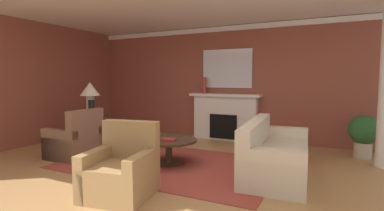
{
  "coord_description": "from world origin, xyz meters",
  "views": [
    {
      "loc": [
        2.48,
        -4.16,
        1.52
      ],
      "look_at": [
        -0.04,
        1.01,
        1.0
      ],
      "focal_mm": 27.38,
      "sensor_mm": 36.0,
      "label": 1
    }
  ],
  "objects_px": {
    "table_lamp": "(90,92)",
    "vase_on_side_table": "(92,108)",
    "sofa": "(274,155)",
    "side_table": "(91,128)",
    "armchair_near_window": "(75,142)",
    "armchair_facing_fireplace": "(121,172)",
    "vase_mantel_left": "(204,85)",
    "fireplace": "(225,118)",
    "coffee_table": "(169,145)",
    "potted_plant": "(364,133)",
    "mantel_mirror": "(227,69)"
  },
  "relations": [
    {
      "from": "table_lamp",
      "to": "vase_on_side_table",
      "type": "bearing_deg",
      "value": -38.66
    },
    {
      "from": "sofa",
      "to": "side_table",
      "type": "height_order",
      "value": "sofa"
    },
    {
      "from": "armchair_near_window",
      "to": "armchair_facing_fireplace",
      "type": "relative_size",
      "value": 1.0
    },
    {
      "from": "vase_mantel_left",
      "to": "sofa",
      "type": "bearing_deg",
      "value": -44.44
    },
    {
      "from": "fireplace",
      "to": "side_table",
      "type": "relative_size",
      "value": 2.57
    },
    {
      "from": "sofa",
      "to": "vase_on_side_table",
      "type": "xyz_separation_m",
      "value": [
        -3.98,
        0.08,
        0.58
      ]
    },
    {
      "from": "armchair_near_window",
      "to": "vase_mantel_left",
      "type": "bearing_deg",
      "value": 62.56
    },
    {
      "from": "coffee_table",
      "to": "vase_mantel_left",
      "type": "relative_size",
      "value": 2.38
    },
    {
      "from": "fireplace",
      "to": "side_table",
      "type": "distance_m",
      "value": 3.2
    },
    {
      "from": "vase_on_side_table",
      "to": "potted_plant",
      "type": "height_order",
      "value": "vase_on_side_table"
    },
    {
      "from": "side_table",
      "to": "vase_mantel_left",
      "type": "relative_size",
      "value": 1.67
    },
    {
      "from": "armchair_facing_fireplace",
      "to": "mantel_mirror",
      "type": "bearing_deg",
      "value": 89.88
    },
    {
      "from": "mantel_mirror",
      "to": "sofa",
      "type": "xyz_separation_m",
      "value": [
        1.62,
        -2.29,
        -1.48
      ]
    },
    {
      "from": "side_table",
      "to": "vase_on_side_table",
      "type": "xyz_separation_m",
      "value": [
        0.15,
        -0.12,
        0.48
      ]
    },
    {
      "from": "fireplace",
      "to": "vase_on_side_table",
      "type": "xyz_separation_m",
      "value": [
        -2.36,
        -2.1,
        0.33
      ]
    },
    {
      "from": "sofa",
      "to": "side_table",
      "type": "distance_m",
      "value": 4.13
    },
    {
      "from": "potted_plant",
      "to": "armchair_facing_fireplace",
      "type": "bearing_deg",
      "value": -130.33
    },
    {
      "from": "sofa",
      "to": "vase_on_side_table",
      "type": "relative_size",
      "value": 5.95
    },
    {
      "from": "mantel_mirror",
      "to": "armchair_facing_fireplace",
      "type": "height_order",
      "value": "mantel_mirror"
    },
    {
      "from": "vase_on_side_table",
      "to": "fireplace",
      "type": "bearing_deg",
      "value": 41.65
    },
    {
      "from": "side_table",
      "to": "potted_plant",
      "type": "distance_m",
      "value": 5.7
    },
    {
      "from": "potted_plant",
      "to": "fireplace",
      "type": "bearing_deg",
      "value": 171.67
    },
    {
      "from": "armchair_facing_fireplace",
      "to": "vase_on_side_table",
      "type": "bearing_deg",
      "value": 141.68
    },
    {
      "from": "fireplace",
      "to": "sofa",
      "type": "xyz_separation_m",
      "value": [
        1.62,
        -2.17,
        -0.25
      ]
    },
    {
      "from": "mantel_mirror",
      "to": "coffee_table",
      "type": "xyz_separation_m",
      "value": [
        -0.19,
        -2.56,
        -1.45
      ]
    },
    {
      "from": "sofa",
      "to": "fireplace",
      "type": "bearing_deg",
      "value": 126.63
    },
    {
      "from": "sofa",
      "to": "vase_mantel_left",
      "type": "bearing_deg",
      "value": 135.56
    },
    {
      "from": "mantel_mirror",
      "to": "armchair_near_window",
      "type": "bearing_deg",
      "value": -123.95
    },
    {
      "from": "armchair_facing_fireplace",
      "to": "coffee_table",
      "type": "height_order",
      "value": "armchair_facing_fireplace"
    },
    {
      "from": "armchair_near_window",
      "to": "side_table",
      "type": "distance_m",
      "value": 1.03
    },
    {
      "from": "armchair_near_window",
      "to": "vase_mantel_left",
      "type": "xyz_separation_m",
      "value": [
        1.47,
        2.83,
        1.06
      ]
    },
    {
      "from": "vase_mantel_left",
      "to": "armchair_facing_fireplace",
      "type": "bearing_deg",
      "value": -82.11
    },
    {
      "from": "mantel_mirror",
      "to": "vase_mantel_left",
      "type": "xyz_separation_m",
      "value": [
        -0.55,
        -0.17,
        -0.42
      ]
    },
    {
      "from": "coffee_table",
      "to": "potted_plant",
      "type": "bearing_deg",
      "value": 32.31
    },
    {
      "from": "fireplace",
      "to": "vase_mantel_left",
      "type": "relative_size",
      "value": 4.28
    },
    {
      "from": "sofa",
      "to": "potted_plant",
      "type": "xyz_separation_m",
      "value": [
        1.36,
        1.74,
        0.19
      ]
    },
    {
      "from": "mantel_mirror",
      "to": "sofa",
      "type": "bearing_deg",
      "value": -54.84
    },
    {
      "from": "table_lamp",
      "to": "potted_plant",
      "type": "bearing_deg",
      "value": 15.69
    },
    {
      "from": "vase_on_side_table",
      "to": "potted_plant",
      "type": "distance_m",
      "value": 5.6
    },
    {
      "from": "mantel_mirror",
      "to": "vase_mantel_left",
      "type": "bearing_deg",
      "value": -162.82
    },
    {
      "from": "armchair_facing_fireplace",
      "to": "side_table",
      "type": "distance_m",
      "value": 3.19
    },
    {
      "from": "armchair_near_window",
      "to": "table_lamp",
      "type": "height_order",
      "value": "table_lamp"
    },
    {
      "from": "mantel_mirror",
      "to": "table_lamp",
      "type": "bearing_deg",
      "value": -140.08
    },
    {
      "from": "armchair_facing_fireplace",
      "to": "sofa",
      "type": "bearing_deg",
      "value": 47.64
    },
    {
      "from": "armchair_facing_fireplace",
      "to": "side_table",
      "type": "bearing_deg",
      "value": 141.66
    },
    {
      "from": "mantel_mirror",
      "to": "coffee_table",
      "type": "distance_m",
      "value": 2.95
    },
    {
      "from": "side_table",
      "to": "vase_on_side_table",
      "type": "height_order",
      "value": "vase_on_side_table"
    },
    {
      "from": "coffee_table",
      "to": "potted_plant",
      "type": "xyz_separation_m",
      "value": [
        3.17,
        2.0,
        0.16
      ]
    },
    {
      "from": "armchair_near_window",
      "to": "armchair_facing_fireplace",
      "type": "xyz_separation_m",
      "value": [
        2.01,
        -1.08,
        0.0
      ]
    },
    {
      "from": "sofa",
      "to": "side_table",
      "type": "bearing_deg",
      "value": 177.29
    }
  ]
}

